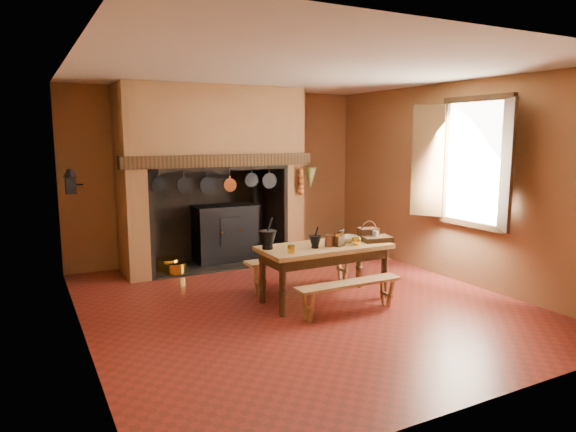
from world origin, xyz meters
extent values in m
plane|color=maroon|center=(0.00, 0.00, 0.00)|extent=(5.50, 5.50, 0.00)
plane|color=silver|center=(0.00, 0.00, 2.80)|extent=(5.50, 5.50, 0.00)
cube|color=brown|center=(0.00, 2.75, 1.40)|extent=(5.00, 0.02, 2.80)
cube|color=brown|center=(-2.50, 0.00, 1.40)|extent=(0.02, 5.50, 2.80)
cube|color=brown|center=(2.50, 0.00, 1.40)|extent=(0.02, 5.50, 2.80)
cube|color=brown|center=(0.00, -2.75, 1.40)|extent=(5.00, 0.02, 2.80)
cube|color=brown|center=(-1.55, 2.30, 1.40)|extent=(0.30, 0.90, 2.80)
cube|color=brown|center=(0.95, 2.30, 1.40)|extent=(0.30, 0.90, 2.80)
cube|color=brown|center=(-0.30, 2.30, 2.20)|extent=(2.20, 0.90, 1.20)
cube|color=#321E0E|center=(-0.30, 1.90, 1.69)|extent=(2.95, 0.22, 0.18)
cube|color=black|center=(-0.30, 2.72, 0.80)|extent=(2.20, 0.06, 1.60)
cube|color=black|center=(-0.30, 2.30, 0.01)|extent=(2.20, 0.90, 0.02)
cube|color=black|center=(-0.05, 2.45, 0.45)|extent=(1.00, 0.50, 0.90)
cube|color=black|center=(-0.05, 2.43, 0.92)|extent=(1.04, 0.54, 0.04)
cube|color=black|center=(-0.05, 2.19, 0.55)|extent=(0.35, 0.02, 0.45)
cylinder|color=black|center=(0.50, 2.45, 1.25)|extent=(0.10, 0.10, 0.70)
cylinder|color=gold|center=(-0.20, 2.17, 0.55)|extent=(0.03, 0.03, 0.03)
cylinder|color=gold|center=(0.10, 2.17, 0.55)|extent=(0.03, 0.03, 0.03)
cylinder|color=gold|center=(-1.05, 2.30, 0.10)|extent=(0.40, 0.40, 0.20)
cylinder|color=gold|center=(-1.00, 2.05, 0.09)|extent=(0.34, 0.34, 0.18)
cube|color=black|center=(-1.25, 2.40, 0.08)|extent=(0.18, 0.18, 0.16)
cone|color=#525A2A|center=(1.18, 1.79, 1.38)|extent=(0.20, 0.20, 0.35)
cube|color=white|center=(2.48, -0.40, 1.70)|extent=(0.02, 1.00, 1.60)
cube|color=#372511|center=(2.45, -0.40, 2.54)|extent=(0.08, 1.16, 0.08)
cube|color=#372511|center=(2.45, -0.40, 0.86)|extent=(0.08, 1.16, 0.08)
cube|color=#372511|center=(2.25, -1.08, 1.70)|extent=(0.29, 0.39, 1.60)
cube|color=#372511|center=(2.25, 0.28, 1.70)|extent=(0.29, 0.39, 1.60)
cube|color=black|center=(-2.42, 1.55, 1.45)|extent=(0.12, 0.12, 0.22)
cone|color=black|center=(-2.42, 1.55, 1.60)|extent=(0.16, 0.16, 0.10)
cylinder|color=black|center=(-2.33, 1.55, 1.45)|extent=(0.12, 0.02, 0.02)
cube|color=#A7804C|center=(0.32, -0.04, 0.68)|extent=(1.64, 0.73, 0.05)
cube|color=#372511|center=(0.32, -0.04, 0.59)|extent=(1.53, 0.62, 0.13)
cylinder|color=#372511|center=(-0.41, -0.31, 0.33)|extent=(0.08, 0.08, 0.66)
cylinder|color=#372511|center=(1.05, -0.31, 0.33)|extent=(0.08, 0.08, 0.66)
cylinder|color=#372511|center=(-0.41, 0.24, 0.33)|extent=(0.08, 0.08, 0.66)
cylinder|color=#372511|center=(1.05, 0.24, 0.33)|extent=(0.08, 0.08, 0.66)
cube|color=#A7804C|center=(0.32, -0.59, 0.36)|extent=(1.35, 0.24, 0.03)
cube|color=#A7804C|center=(0.32, 0.52, 0.43)|extent=(1.61, 0.28, 0.04)
cylinder|color=black|center=(-0.40, 0.10, 0.73)|extent=(0.13, 0.13, 0.04)
cone|color=black|center=(-0.40, 0.10, 0.84)|extent=(0.22, 0.22, 0.18)
cylinder|color=black|center=(-0.37, 0.10, 1.00)|extent=(0.09, 0.04, 0.18)
cylinder|color=black|center=(0.13, -0.12, 0.72)|extent=(0.09, 0.09, 0.03)
cone|color=black|center=(0.13, -0.12, 0.80)|extent=(0.15, 0.15, 0.13)
cylinder|color=black|center=(0.15, -0.12, 0.91)|extent=(0.06, 0.03, 0.12)
cube|color=#372511|center=(0.44, -0.15, 0.77)|extent=(0.16, 0.16, 0.13)
cylinder|color=gold|center=(0.44, -0.15, 0.85)|extent=(0.10, 0.10, 0.03)
cylinder|color=black|center=(0.49, -0.15, 0.89)|extent=(0.11, 0.05, 0.04)
cylinder|color=gold|center=(-0.26, -0.24, 0.76)|extent=(0.10, 0.10, 0.10)
cylinder|color=gold|center=(0.65, 0.08, 0.75)|extent=(0.10, 0.10, 0.09)
imported|color=beige|center=(0.68, 0.01, 0.75)|extent=(0.30, 0.30, 0.07)
cylinder|color=#542E1F|center=(0.34, -0.11, 0.78)|extent=(0.15, 0.15, 0.14)
cylinder|color=beige|center=(1.04, -0.12, 0.78)|extent=(0.08, 0.08, 0.13)
cube|color=#4E2B17|center=(1.04, 0.03, 0.78)|extent=(0.29, 0.24, 0.14)
torus|color=#4E2B17|center=(1.04, 0.03, 0.85)|extent=(0.20, 0.07, 0.21)
cube|color=#372511|center=(1.04, -0.14, 0.74)|extent=(0.42, 0.33, 0.06)
imported|color=gold|center=(0.67, -0.21, 0.76)|extent=(0.13, 0.13, 0.09)
camera|label=1|loc=(-2.99, -5.34, 2.06)|focal=32.00mm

